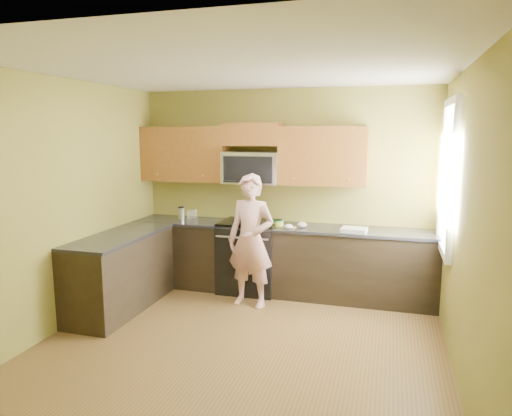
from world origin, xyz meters
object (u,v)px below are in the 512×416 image
at_px(woman, 251,241).
at_px(travel_mug, 182,219).
at_px(frying_pan, 243,223).
at_px(microwave, 252,183).
at_px(butter_tub, 278,226).
at_px(stove, 250,256).

distance_m(woman, travel_mug, 1.32).
height_order(frying_pan, travel_mug, travel_mug).
bearing_deg(microwave, butter_tub, -21.27).
bearing_deg(microwave, travel_mug, -175.55).
relative_size(stove, frying_pan, 1.93).
bearing_deg(frying_pan, microwave, 67.64).
distance_m(frying_pan, butter_tub, 0.46).
xyz_separation_m(microwave, butter_tub, (0.40, -0.16, -0.53)).
relative_size(stove, travel_mug, 5.27).
relative_size(woman, travel_mug, 9.07).
bearing_deg(microwave, woman, -74.70).
bearing_deg(butter_tub, stove, 175.51).
bearing_deg(butter_tub, travel_mug, 176.85).
bearing_deg(frying_pan, travel_mug, 157.91).
xyz_separation_m(woman, butter_tub, (0.22, 0.49, 0.10)).
height_order(frying_pan, butter_tub, frying_pan).
relative_size(microwave, travel_mug, 4.22).
bearing_deg(woman, frying_pan, 128.04).
relative_size(frying_pan, butter_tub, 3.61).
distance_m(stove, butter_tub, 0.60).
bearing_deg(woman, stove, 117.37).
bearing_deg(woman, microwave, 113.96).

